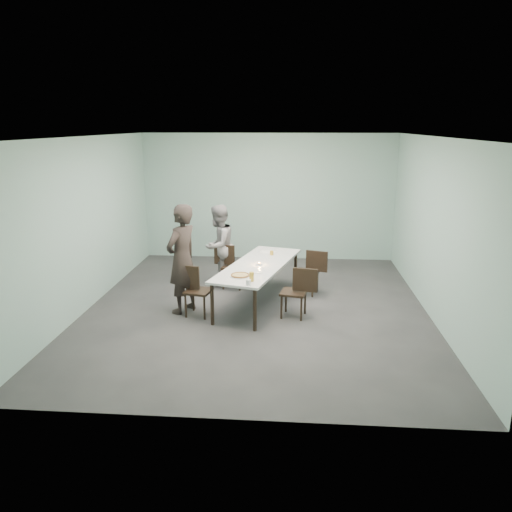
# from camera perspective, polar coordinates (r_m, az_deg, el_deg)

# --- Properties ---
(ground) EXTENTS (7.00, 7.00, 0.00)m
(ground) POSITION_cam_1_polar(r_m,az_deg,el_deg) (9.01, 0.06, -5.96)
(ground) COLOR #333335
(ground) RESTS_ON ground
(room_shell) EXTENTS (6.02, 7.02, 3.01)m
(room_shell) POSITION_cam_1_polar(r_m,az_deg,el_deg) (8.50, 0.06, 6.90)
(room_shell) COLOR #95BBB4
(room_shell) RESTS_ON ground
(table) EXTENTS (1.55, 2.74, 0.75)m
(table) POSITION_cam_1_polar(r_m,az_deg,el_deg) (9.03, 0.27, -1.27)
(table) COLOR white
(table) RESTS_ON ground
(chair_near_left) EXTENTS (0.64, 0.49, 0.87)m
(chair_near_left) POSITION_cam_1_polar(r_m,az_deg,el_deg) (8.62, -7.11, -3.52)
(chair_near_left) COLOR black
(chair_near_left) RESTS_ON ground
(chair_far_left) EXTENTS (0.64, 0.48, 0.87)m
(chair_far_left) POSITION_cam_1_polar(r_m,az_deg,el_deg) (10.00, -3.02, -0.82)
(chair_far_left) COLOR black
(chair_far_left) RESTS_ON ground
(chair_near_right) EXTENTS (0.64, 0.50, 0.87)m
(chair_near_right) POSITION_cam_1_polar(r_m,az_deg,el_deg) (8.48, 4.87, -3.77)
(chair_near_right) COLOR black
(chair_near_right) RESTS_ON ground
(chair_far_right) EXTENTS (0.65, 0.53, 0.87)m
(chair_far_right) POSITION_cam_1_polar(r_m,az_deg,el_deg) (9.65, 6.30, -1.49)
(chair_far_right) COLOR black
(chair_far_right) RESTS_ON ground
(diner_near) EXTENTS (0.72, 0.83, 1.91)m
(diner_near) POSITION_cam_1_polar(r_m,az_deg,el_deg) (8.67, -8.45, -0.34)
(diner_near) COLOR black
(diner_near) RESTS_ON ground
(diner_far) EXTENTS (0.89, 0.98, 1.65)m
(diner_far) POSITION_cam_1_polar(r_m,az_deg,el_deg) (10.09, -4.31, 1.20)
(diner_far) COLOR gray
(diner_far) RESTS_ON ground
(pizza) EXTENTS (0.34, 0.34, 0.04)m
(pizza) POSITION_cam_1_polar(r_m,az_deg,el_deg) (8.29, -1.82, -2.22)
(pizza) COLOR white
(pizza) RESTS_ON table
(side_plate) EXTENTS (0.18, 0.18, 0.01)m
(side_plate) POSITION_cam_1_polar(r_m,az_deg,el_deg) (8.50, 0.18, -1.87)
(side_plate) COLOR white
(side_plate) RESTS_ON table
(beer_glass) EXTENTS (0.08, 0.08, 0.15)m
(beer_glass) POSITION_cam_1_polar(r_m,az_deg,el_deg) (8.02, -0.51, -2.38)
(beer_glass) COLOR gold
(beer_glass) RESTS_ON table
(water_tumbler) EXTENTS (0.08, 0.08, 0.09)m
(water_tumbler) POSITION_cam_1_polar(r_m,az_deg,el_deg) (7.83, -0.88, -3.04)
(water_tumbler) COLOR silver
(water_tumbler) RESTS_ON table
(tealight) EXTENTS (0.06, 0.06, 0.05)m
(tealight) POSITION_cam_1_polar(r_m,az_deg,el_deg) (8.95, 0.39, -0.91)
(tealight) COLOR silver
(tealight) RESTS_ON table
(amber_tumbler) EXTENTS (0.07, 0.07, 0.08)m
(amber_tumbler) POSITION_cam_1_polar(r_m,az_deg,el_deg) (9.64, 1.81, 0.36)
(amber_tumbler) COLOR gold
(amber_tumbler) RESTS_ON table
(menu) EXTENTS (0.35, 0.29, 0.01)m
(menu) POSITION_cam_1_polar(r_m,az_deg,el_deg) (9.85, 1.34, 0.47)
(menu) COLOR silver
(menu) RESTS_ON table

